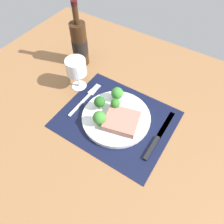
{
  "coord_description": "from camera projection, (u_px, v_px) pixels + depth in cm",
  "views": [
    {
      "loc": [
        23.81,
        -39.72,
        64.29
      ],
      "look_at": [
        -2.32,
        0.79,
        1.9
      ],
      "focal_mm": 34.54,
      "sensor_mm": 36.0,
      "label": 1
    }
  ],
  "objects": [
    {
      "name": "ground_plane",
      "position": [
        116.0,
        122.0,
        0.8
      ],
      "size": [
        140.0,
        110.0,
        3.0
      ],
      "primitive_type": "cube",
      "color": "brown"
    },
    {
      "name": "placemat",
      "position": [
        116.0,
        119.0,
        0.79
      ],
      "size": [
        40.05,
        33.18,
        0.3
      ],
      "primitive_type": "cube",
      "color": "black",
      "rests_on": "ground_plane"
    },
    {
      "name": "plate",
      "position": [
        116.0,
        118.0,
        0.78
      ],
      "size": [
        24.92,
        24.92,
        1.6
      ],
      "primitive_type": "cylinder",
      "color": "silver",
      "rests_on": "placemat"
    },
    {
      "name": "steak",
      "position": [
        122.0,
        121.0,
        0.75
      ],
      "size": [
        13.61,
        12.94,
        2.32
      ],
      "primitive_type": "cube",
      "rotation": [
        0.0,
        0.0,
        0.25
      ],
      "color": "#9E6B5B",
      "rests_on": "plate"
    },
    {
      "name": "broccoli_front_edge",
      "position": [
        99.0,
        118.0,
        0.73
      ],
      "size": [
        4.59,
        4.59,
        5.83
      ],
      "color": "#6B994C",
      "rests_on": "plate"
    },
    {
      "name": "broccoli_near_steak",
      "position": [
        115.0,
        104.0,
        0.78
      ],
      "size": [
        3.46,
        3.46,
        4.68
      ],
      "color": "#6B994C",
      "rests_on": "plate"
    },
    {
      "name": "broccoli_center",
      "position": [
        117.0,
        93.0,
        0.8
      ],
      "size": [
        4.58,
        4.58,
        5.56
      ],
      "color": "#5B8942",
      "rests_on": "plate"
    },
    {
      "name": "broccoli_near_fork",
      "position": [
        99.0,
        103.0,
        0.77
      ],
      "size": [
        4.17,
        4.17,
        5.56
      ],
      "color": "#6B994C",
      "rests_on": "plate"
    },
    {
      "name": "fork",
      "position": [
        85.0,
        99.0,
        0.85
      ],
      "size": [
        2.4,
        19.2,
        0.5
      ],
      "rotation": [
        0.0,
        0.0,
        -0.02
      ],
      "color": "silver",
      "rests_on": "placemat"
    },
    {
      "name": "knife",
      "position": [
        157.0,
        138.0,
        0.74
      ],
      "size": [
        1.8,
        23.0,
        0.8
      ],
      "rotation": [
        0.0,
        0.0,
        -0.0
      ],
      "color": "black",
      "rests_on": "placemat"
    },
    {
      "name": "wine_bottle",
      "position": [
        80.0,
        44.0,
        0.91
      ],
      "size": [
        6.72,
        6.72,
        27.87
      ],
      "color": "#331E0F",
      "rests_on": "ground_plane"
    },
    {
      "name": "wine_glass",
      "position": [
        76.0,
        69.0,
        0.82
      ],
      "size": [
        7.84,
        7.84,
        13.24
      ],
      "color": "silver",
      "rests_on": "ground_plane"
    }
  ]
}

